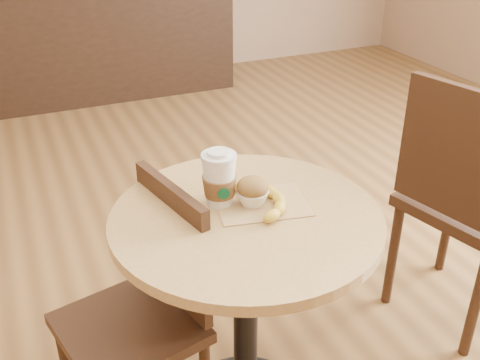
{
  "coord_description": "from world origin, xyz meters",
  "views": [
    {
      "loc": [
        -0.6,
        -1.19,
        1.51
      ],
      "look_at": [
        -0.1,
        -0.03,
        0.83
      ],
      "focal_mm": 42.0,
      "sensor_mm": 36.0,
      "label": 1
    }
  ],
  "objects_px": {
    "chair_left": "(146,308)",
    "coffee_cup": "(219,180)",
    "chair_right": "(465,198)",
    "banana": "(265,198)",
    "cafe_table": "(246,280)",
    "muffin": "(253,191)"
  },
  "relations": [
    {
      "from": "cafe_table",
      "to": "banana",
      "type": "xyz_separation_m",
      "value": [
        0.07,
        0.02,
        0.23
      ]
    },
    {
      "from": "chair_right",
      "to": "muffin",
      "type": "height_order",
      "value": "chair_right"
    },
    {
      "from": "chair_left",
      "to": "coffee_cup",
      "type": "bearing_deg",
      "value": 69.71
    },
    {
      "from": "chair_right",
      "to": "banana",
      "type": "bearing_deg",
      "value": 82.99
    },
    {
      "from": "chair_right",
      "to": "muffin",
      "type": "xyz_separation_m",
      "value": [
        -0.86,
        -0.09,
        0.27
      ]
    },
    {
      "from": "chair_right",
      "to": "muffin",
      "type": "relative_size",
      "value": 11.04
    },
    {
      "from": "cafe_table",
      "to": "coffee_cup",
      "type": "xyz_separation_m",
      "value": [
        -0.04,
        0.08,
        0.28
      ]
    },
    {
      "from": "cafe_table",
      "to": "muffin",
      "type": "xyz_separation_m",
      "value": [
        0.03,
        0.04,
        0.26
      ]
    },
    {
      "from": "cafe_table",
      "to": "chair_left",
      "type": "relative_size",
      "value": 0.93
    },
    {
      "from": "muffin",
      "to": "banana",
      "type": "height_order",
      "value": "muffin"
    },
    {
      "from": "coffee_cup",
      "to": "cafe_table",
      "type": "bearing_deg",
      "value": -54.54
    },
    {
      "from": "cafe_table",
      "to": "muffin",
      "type": "relative_size",
      "value": 8.67
    },
    {
      "from": "cafe_table",
      "to": "chair_right",
      "type": "relative_size",
      "value": 0.79
    },
    {
      "from": "cafe_table",
      "to": "muffin",
      "type": "distance_m",
      "value": 0.26
    },
    {
      "from": "muffin",
      "to": "cafe_table",
      "type": "bearing_deg",
      "value": -132.93
    },
    {
      "from": "cafe_table",
      "to": "chair_left",
      "type": "bearing_deg",
      "value": 158.17
    },
    {
      "from": "cafe_table",
      "to": "muffin",
      "type": "bearing_deg",
      "value": 47.07
    },
    {
      "from": "cafe_table",
      "to": "banana",
      "type": "bearing_deg",
      "value": 20.45
    },
    {
      "from": "cafe_table",
      "to": "chair_right",
      "type": "bearing_deg",
      "value": 7.85
    },
    {
      "from": "cafe_table",
      "to": "banana",
      "type": "relative_size",
      "value": 3.29
    },
    {
      "from": "coffee_cup",
      "to": "muffin",
      "type": "bearing_deg",
      "value": -20.53
    },
    {
      "from": "cafe_table",
      "to": "chair_left",
      "type": "distance_m",
      "value": 0.3
    }
  ]
}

